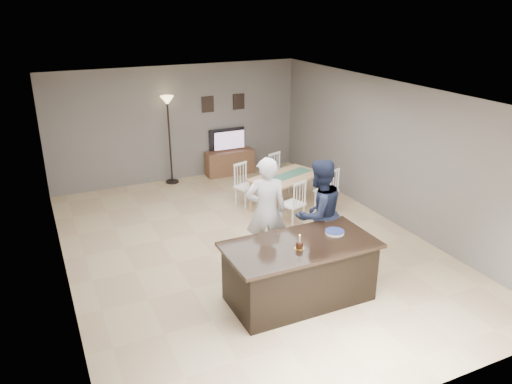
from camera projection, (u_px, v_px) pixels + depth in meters
name	position (u px, v px, depth m)	size (l,w,h in m)	color
floor	(248.00, 247.00, 8.81)	(8.00, 8.00, 0.00)	tan
room_shell	(248.00, 156.00, 8.20)	(8.00, 8.00, 8.00)	slate
kitchen_island	(300.00, 271.00, 7.13)	(2.15, 1.10, 0.90)	black
tv_console	(230.00, 162.00, 12.36)	(1.20, 0.40, 0.60)	brown
television	(228.00, 140.00, 12.21)	(0.91, 0.12, 0.53)	black
tv_screen_glow	(229.00, 140.00, 12.14)	(0.78, 0.78, 0.00)	orange
picture_frames	(223.00, 103.00, 11.99)	(1.10, 0.02, 0.38)	black
doorway	(78.00, 288.00, 5.23)	(0.00, 2.10, 2.65)	black
woman	(266.00, 211.00, 8.02)	(0.66, 0.43, 1.81)	silver
man	(318.00, 214.00, 7.91)	(0.88, 0.68, 1.81)	#1A213A
birthday_cake	(299.00, 245.00, 6.81)	(0.14, 0.14, 0.21)	yellow
plate_stack	(335.00, 232.00, 7.26)	(0.28, 0.28, 0.04)	white
dining_table	(286.00, 182.00, 10.25)	(1.90, 2.06, 0.91)	tan
floor_lamp	(168.00, 116.00, 11.32)	(0.31, 0.31, 2.06)	black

